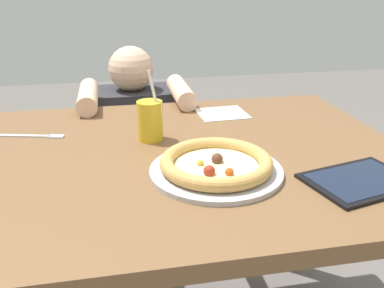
{
  "coord_description": "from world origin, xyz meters",
  "views": [
    {
      "loc": [
        -0.16,
        -1.01,
        1.19
      ],
      "look_at": [
        0.04,
        -0.02,
        0.78
      ],
      "focal_mm": 39.23,
      "sensor_mm": 36.0,
      "label": 1
    }
  ],
  "objects_px": {
    "tablet": "(360,181)",
    "fork": "(33,136)",
    "drink_cup_colored": "(150,120)",
    "diner_seated": "(136,161)",
    "pizza_near": "(216,165)"
  },
  "relations": [
    {
      "from": "tablet",
      "to": "fork",
      "type": "bearing_deg",
      "value": 149.98
    },
    {
      "from": "drink_cup_colored",
      "to": "diner_seated",
      "type": "distance_m",
      "value": 0.71
    },
    {
      "from": "fork",
      "to": "diner_seated",
      "type": "distance_m",
      "value": 0.68
    },
    {
      "from": "pizza_near",
      "to": "tablet",
      "type": "xyz_separation_m",
      "value": [
        0.31,
        -0.11,
        -0.02
      ]
    },
    {
      "from": "fork",
      "to": "diner_seated",
      "type": "xyz_separation_m",
      "value": [
        0.32,
        0.5,
        -0.33
      ]
    },
    {
      "from": "drink_cup_colored",
      "to": "diner_seated",
      "type": "xyz_separation_m",
      "value": [
        -0.02,
        0.59,
        -0.39
      ]
    },
    {
      "from": "pizza_near",
      "to": "fork",
      "type": "distance_m",
      "value": 0.57
    },
    {
      "from": "tablet",
      "to": "diner_seated",
      "type": "relative_size",
      "value": 0.3
    },
    {
      "from": "pizza_near",
      "to": "drink_cup_colored",
      "type": "bearing_deg",
      "value": 117.46
    },
    {
      "from": "pizza_near",
      "to": "fork",
      "type": "xyz_separation_m",
      "value": [
        -0.46,
        0.34,
        -0.02
      ]
    },
    {
      "from": "tablet",
      "to": "drink_cup_colored",
      "type": "bearing_deg",
      "value": 140.74
    },
    {
      "from": "drink_cup_colored",
      "to": "fork",
      "type": "height_order",
      "value": "drink_cup_colored"
    },
    {
      "from": "pizza_near",
      "to": "diner_seated",
      "type": "height_order",
      "value": "diner_seated"
    },
    {
      "from": "drink_cup_colored",
      "to": "fork",
      "type": "xyz_separation_m",
      "value": [
        -0.33,
        0.09,
        -0.06
      ]
    },
    {
      "from": "pizza_near",
      "to": "drink_cup_colored",
      "type": "xyz_separation_m",
      "value": [
        -0.13,
        0.25,
        0.04
      ]
    }
  ]
}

